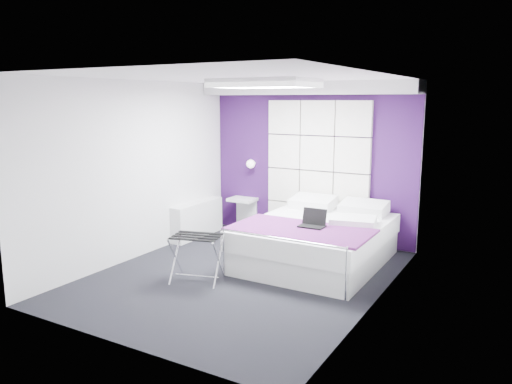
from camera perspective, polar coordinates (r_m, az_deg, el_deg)
floor at (r=6.76m, az=-1.62°, el=-9.57°), size 4.40×4.40×0.00m
ceiling at (r=6.36m, az=-1.75°, el=13.01°), size 4.40×4.40×0.00m
wall_back at (r=8.37m, az=6.23°, el=3.44°), size 3.60×0.00×3.60m
wall_left at (r=7.53m, az=-13.46°, el=2.42°), size 0.00×4.40×4.40m
wall_right at (r=5.72m, az=13.89°, el=-0.10°), size 0.00×4.40×4.40m
accent_wall at (r=8.36m, az=6.21°, el=3.43°), size 3.58×0.02×2.58m
soffit at (r=8.08m, az=5.68°, el=11.73°), size 3.58×0.50×0.20m
headboard at (r=8.27m, az=7.00°, el=2.43°), size 1.80×0.08×2.30m
skylight at (r=6.88m, az=0.94°, el=12.41°), size 1.36×0.86×0.12m
wall_lamp at (r=8.73m, az=-0.48°, el=3.26°), size 0.15×0.15×0.15m
radiator at (r=8.62m, az=-6.72°, el=-3.12°), size 0.22×1.20×0.60m
bed at (r=7.25m, az=6.99°, el=-5.49°), size 1.86×2.25×0.78m
nightstand at (r=8.89m, az=-1.55°, el=-0.86°), size 0.47×0.36×0.05m
luggage_rack at (r=6.54m, az=-6.78°, el=-7.54°), size 0.61×0.45×0.60m
laptop at (r=6.78m, az=6.56°, el=-3.45°), size 0.34×0.24×0.24m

